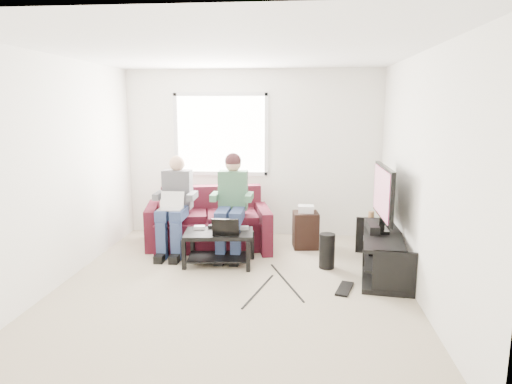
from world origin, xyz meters
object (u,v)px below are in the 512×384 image
Objects in this scene: coffee_table at (219,240)px; subwoofer at (327,251)px; tv_stand at (382,255)px; sofa at (208,225)px; tv at (383,194)px; end_table at (305,229)px.

coffee_table is 1.40m from subwoofer.
tv_stand is (2.06, -0.10, -0.09)m from coffee_table.
sofa is 4.42× the size of subwoofer.
sofa is 2.53m from tv_stand.
coffee_table is 2.07× the size of subwoofer.
sofa is at bearing 110.66° from coffee_table.
tv is (-0.00, 0.10, 0.74)m from tv_stand.
coffee_table is 0.84× the size of tv.
tv is at bearing -42.02° from end_table.
tv_stand reaches higher than coffee_table.
sofa is 1.80× the size of tv.
tv_stand is 2.54× the size of end_table.
tv_stand is 0.75m from tv.
tv is 1.76× the size of end_table.
tv is at bearing 91.47° from tv_stand.
end_table is (-0.93, 0.84, -0.69)m from tv.
end_table is (-0.93, 0.94, 0.05)m from tv_stand.
tv_stand is at bearing -45.18° from end_table.
coffee_table is 2.16m from tv.
subwoofer is at bearing -0.28° from coffee_table.
sofa is at bearing 159.17° from tv_stand.
end_table is (1.13, 0.84, -0.04)m from coffee_table.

